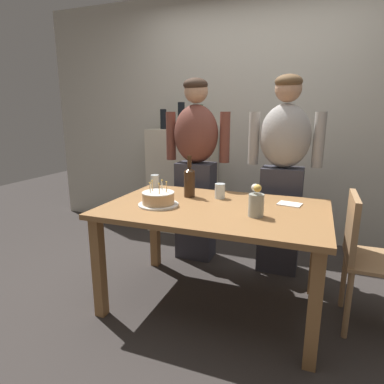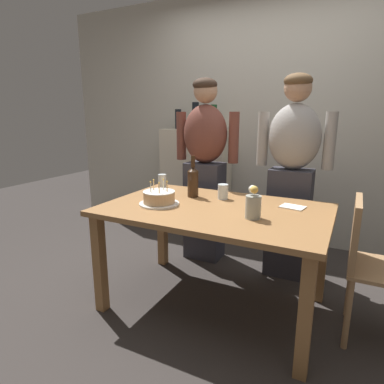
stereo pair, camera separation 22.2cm
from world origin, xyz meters
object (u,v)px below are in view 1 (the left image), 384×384
water_glass_far (155,182)px  dining_chair (366,251)px  wine_bottle (189,181)px  person_man_bearded (196,168)px  birthday_cake (158,199)px  person_woman_cardigan (283,173)px  water_glass_near (220,191)px  napkin_stack (290,204)px  flower_vase (256,203)px

water_glass_far → dining_chair: size_ratio=0.13×
wine_bottle → person_man_bearded: bearing=105.2°
birthday_cake → person_man_bearded: 0.84m
person_woman_cardigan → water_glass_far: bearing=19.6°
water_glass_near → dining_chair: 1.04m
water_glass_far → person_man_bearded: (0.24, 0.36, 0.08)m
water_glass_far → napkin_stack: (1.12, -0.13, -0.05)m
person_man_bearded → person_woman_cardigan: size_ratio=1.00×
water_glass_near → napkin_stack: (0.51, 0.00, -0.05)m
person_woman_cardigan → water_glass_near: bearing=50.9°
person_man_bearded → dining_chair: 1.54m
birthday_cake → dining_chair: (1.34, 0.22, -0.27)m
flower_vase → person_man_bearded: bearing=130.0°
flower_vase → person_woman_cardigan: bearing=85.1°
birthday_cake → dining_chair: size_ratio=0.32×
water_glass_far → flower_vase: flower_vase is taller
napkin_stack → dining_chair: bearing=-13.9°
water_glass_far → dining_chair: bearing=-8.9°
person_man_bearded → dining_chair: person_man_bearded is taller
water_glass_near → dining_chair: (1.00, -0.12, -0.28)m
napkin_stack → flower_vase: (-0.18, -0.35, 0.08)m
birthday_cake → dining_chair: bearing=9.4°
water_glass_near → flower_vase: size_ratio=0.54×
flower_vase → dining_chair: (0.67, 0.23, -0.31)m
water_glass_far → wine_bottle: 0.42m
napkin_stack → person_man_bearded: 1.02m
wine_bottle → dining_chair: size_ratio=0.36×
flower_vase → person_woman_cardigan: size_ratio=0.12×
napkin_stack → flower_vase: size_ratio=0.75×
person_man_bearded → flower_vase: bearing=130.0°
wine_bottle → person_man_bearded: size_ratio=0.19×
birthday_cake → water_glass_near: 0.48m
birthday_cake → water_glass_far: bearing=119.5°
birthday_cake → wine_bottle: (0.11, 0.30, 0.08)m
water_glass_far → person_man_bearded: bearing=56.7°
water_glass_near → person_man_bearded: bearing=127.1°
water_glass_near → water_glass_far: 0.63m
water_glass_near → dining_chair: dining_chair is taller
dining_chair → flower_vase: bearing=108.8°
water_glass_near → wine_bottle: 0.24m
wine_bottle → person_woman_cardigan: (0.63, 0.53, 0.01)m
wine_bottle → flower_vase: wine_bottle is taller
birthday_cake → person_woman_cardigan: (0.75, 0.83, 0.09)m
napkin_stack → person_man_bearded: (-0.88, 0.49, 0.13)m
water_glass_far → wine_bottle: (0.38, -0.17, 0.07)m
napkin_stack → water_glass_far: bearing=173.4°
napkin_stack → water_glass_near: bearing=-179.7°
birthday_cake → person_woman_cardigan: person_woman_cardigan is taller
person_man_bearded → person_woman_cardigan: same height
water_glass_far → person_woman_cardigan: size_ratio=0.07×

